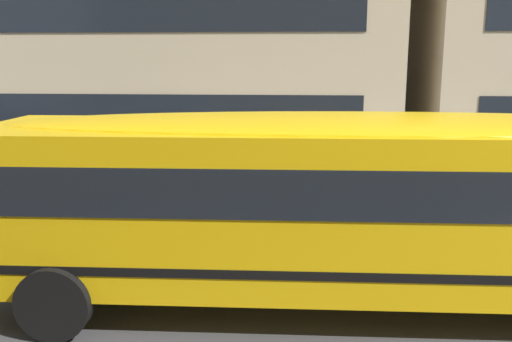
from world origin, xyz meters
The scene contains 5 objects.
ground_plane centered at (0.00, 0.00, 0.00)m, with size 400.00×400.00×0.00m, color #424244.
sidewalk_far centered at (0.00, 8.35, 0.01)m, with size 120.00×3.00×0.01m, color gray.
lane_centreline centered at (0.00, 0.00, 0.00)m, with size 110.00×0.16×0.01m, color silver.
school_bus centered at (0.43, -1.25, 1.75)m, with size 13.24×3.14×2.95m.
parked_car_black_beside_sign centered at (-7.57, 5.80, 0.84)m, with size 3.91×1.90×1.64m.
Camera 1 is at (-0.84, -9.35, 3.74)m, focal length 39.14 mm.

